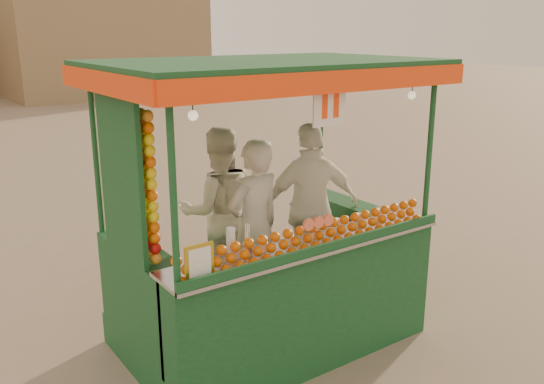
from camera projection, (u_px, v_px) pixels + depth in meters
ground at (246, 331)px, 6.18m from camera, size 90.00×90.00×0.00m
building_right at (101, 43)px, 28.25m from camera, size 9.00×6.00×5.00m
juice_cart at (268, 261)px, 5.67m from camera, size 3.14×2.04×2.86m
vendor_left at (254, 228)px, 5.72m from camera, size 0.71×0.52×1.79m
vendor_middle at (219, 211)px, 6.18m from camera, size 1.06×0.94×1.82m
vendor_right at (311, 207)px, 6.27m from camera, size 1.17×0.79×1.85m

